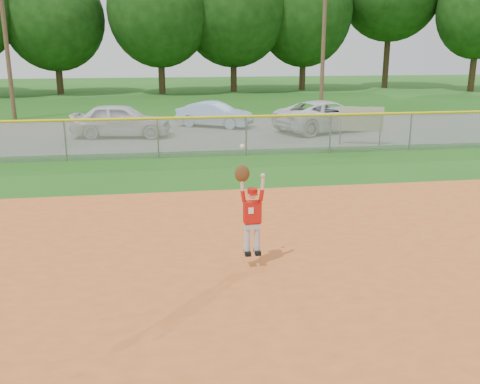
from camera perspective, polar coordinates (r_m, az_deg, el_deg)
The scene contains 11 objects.
ground at distance 10.78m, azimuth -8.20°, elevation -7.35°, with size 120.00×120.00×0.00m, color #1D5413.
clay_infield at distance 8.08m, azimuth -7.86°, elevation -15.47°, with size 24.00×16.00×0.04m, color #C35923.
parking_strip at distance 26.27m, azimuth -8.76°, elevation 6.30°, with size 44.00×10.00×0.03m, color slate.
car_white_a at distance 25.13m, azimuth -12.55°, elevation 7.48°, with size 1.80×4.47×1.52m, color silver.
car_blue at distance 27.60m, azimuth -2.73°, elevation 8.27°, with size 1.35×3.86×1.27m, color #8EB4D4.
car_white_b at distance 26.55m, azimuth 9.24°, elevation 8.02°, with size 2.45×5.32×1.48m, color white.
sponsor_sign at distance 23.07m, azimuth 12.76°, elevation 7.49°, with size 1.76×0.63×1.63m.
outfield_fence at distance 20.21m, azimuth -8.75°, elevation 6.03°, with size 40.06×0.10×1.55m.
power_lines at distance 31.96m, azimuth -7.32°, elevation 16.37°, with size 19.40×0.24×9.00m.
tree_line at distance 47.97m, azimuth -8.12°, elevation 19.45°, with size 62.37×13.00×14.43m.
ballplayer at distance 9.99m, azimuth 1.16°, elevation -2.01°, with size 0.58×0.25×2.13m.
Camera 1 is at (0.00, -9.94, 4.17)m, focal length 40.00 mm.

